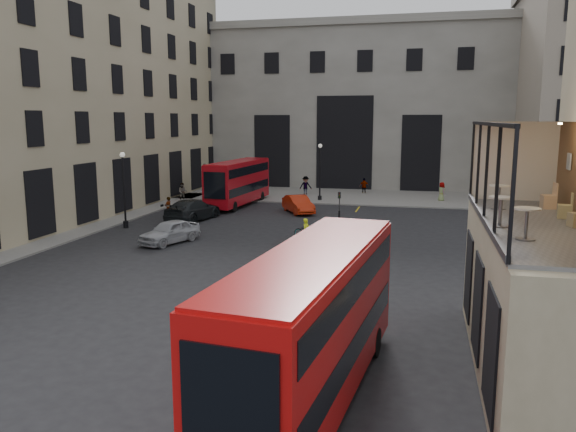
% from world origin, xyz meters
% --- Properties ---
extents(ground, '(140.00, 140.00, 0.00)m').
position_xyz_m(ground, '(0.00, 0.00, 0.00)').
color(ground, black).
rests_on(ground, ground).
extents(host_frontage, '(3.00, 11.00, 4.50)m').
position_xyz_m(host_frontage, '(6.50, 0.00, 2.25)').
color(host_frontage, '#C2B491').
rests_on(host_frontage, ground).
extents(cafe_floor, '(3.00, 10.00, 0.10)m').
position_xyz_m(cafe_floor, '(6.50, 0.00, 4.55)').
color(cafe_floor, slate).
rests_on(cafe_floor, host_frontage).
extents(building_left, '(14.60, 50.60, 22.00)m').
position_xyz_m(building_left, '(-26.96, 20.00, 11.38)').
color(building_left, '#C2B491').
rests_on(building_left, ground).
extents(gateway, '(35.00, 10.60, 18.00)m').
position_xyz_m(gateway, '(-5.00, 47.99, 9.39)').
color(gateway, '#9C9A92').
rests_on(gateway, ground).
extents(pavement_far, '(40.00, 12.00, 0.12)m').
position_xyz_m(pavement_far, '(-6.00, 38.00, 0.06)').
color(pavement_far, slate).
rests_on(pavement_far, ground).
extents(pavement_left, '(8.00, 48.00, 0.12)m').
position_xyz_m(pavement_left, '(-22.00, 12.00, 0.06)').
color(pavement_left, slate).
rests_on(pavement_left, ground).
extents(traffic_light_near, '(0.16, 0.20, 3.80)m').
position_xyz_m(traffic_light_near, '(-1.00, 12.00, 2.42)').
color(traffic_light_near, black).
rests_on(traffic_light_near, ground).
extents(traffic_light_far, '(0.16, 0.20, 3.80)m').
position_xyz_m(traffic_light_far, '(-15.00, 28.00, 2.42)').
color(traffic_light_far, black).
rests_on(traffic_light_far, ground).
extents(street_lamp_a, '(0.36, 0.36, 5.33)m').
position_xyz_m(street_lamp_a, '(-17.00, 18.00, 2.39)').
color(street_lamp_a, black).
rests_on(street_lamp_a, ground).
extents(street_lamp_b, '(0.36, 0.36, 5.33)m').
position_xyz_m(street_lamp_b, '(-6.00, 34.00, 2.39)').
color(street_lamp_b, black).
rests_on(street_lamp_b, ground).
extents(bus_near, '(3.45, 10.64, 4.17)m').
position_xyz_m(bus_near, '(0.50, -3.02, 2.34)').
color(bus_near, red).
rests_on(bus_near, ground).
extents(bus_far, '(2.91, 10.03, 3.95)m').
position_xyz_m(bus_far, '(-12.54, 29.72, 2.22)').
color(bus_far, '#A30B14').
rests_on(bus_far, ground).
extents(car_a, '(3.02, 4.53, 1.43)m').
position_xyz_m(car_a, '(-11.84, 14.20, 0.72)').
color(car_a, '#A6A9AF').
rests_on(car_a, ground).
extents(car_b, '(3.53, 4.46, 1.42)m').
position_xyz_m(car_b, '(-6.54, 27.08, 0.71)').
color(car_b, '#B3230B').
rests_on(car_b, ground).
extents(car_c, '(3.08, 5.83, 1.61)m').
position_xyz_m(car_c, '(-13.58, 21.89, 0.81)').
color(car_c, black).
rests_on(car_c, ground).
extents(bicycle, '(1.98, 1.22, 0.98)m').
position_xyz_m(bicycle, '(-3.80, 17.28, 0.49)').
color(bicycle, gray).
rests_on(bicycle, ground).
extents(cyclist, '(0.59, 0.68, 1.58)m').
position_xyz_m(cyclist, '(-3.58, 15.92, 0.79)').
color(cyclist, '#F2FF1A').
rests_on(cyclist, ground).
extents(pedestrian_a, '(0.99, 0.87, 1.71)m').
position_xyz_m(pedestrian_a, '(-18.53, 31.24, 0.85)').
color(pedestrian_a, gray).
rests_on(pedestrian_a, ground).
extents(pedestrian_b, '(1.45, 1.23, 1.95)m').
position_xyz_m(pedestrian_b, '(-8.04, 37.34, 0.98)').
color(pedestrian_b, gray).
rests_on(pedestrian_b, ground).
extents(pedestrian_c, '(1.02, 0.60, 1.63)m').
position_xyz_m(pedestrian_c, '(-2.48, 40.00, 0.81)').
color(pedestrian_c, gray).
rests_on(pedestrian_c, ground).
extents(pedestrian_d, '(0.93, 1.06, 1.82)m').
position_xyz_m(pedestrian_d, '(5.04, 36.25, 0.91)').
color(pedestrian_d, gray).
rests_on(pedestrian_d, ground).
extents(pedestrian_e, '(0.56, 0.70, 1.67)m').
position_xyz_m(pedestrian_e, '(-15.76, 22.29, 0.83)').
color(pedestrian_e, gray).
rests_on(pedestrian_e, ground).
extents(cafe_table_near, '(0.65, 0.65, 0.81)m').
position_xyz_m(cafe_table_near, '(5.77, -2.34, 5.14)').
color(cafe_table_near, white).
rests_on(cafe_table_near, cafe_floor).
extents(cafe_table_mid, '(0.68, 0.68, 0.85)m').
position_xyz_m(cafe_table_mid, '(5.37, -0.65, 5.16)').
color(cafe_table_mid, beige).
rests_on(cafe_table_mid, cafe_floor).
extents(cafe_table_far, '(0.65, 0.65, 0.81)m').
position_xyz_m(cafe_table_far, '(5.72, 2.65, 5.14)').
color(cafe_table_far, silver).
rests_on(cafe_table_far, cafe_floor).
extents(cafe_chair_c, '(0.44, 0.44, 0.79)m').
position_xyz_m(cafe_chair_c, '(7.47, 1.22, 4.84)').
color(cafe_chair_c, tan).
rests_on(cafe_chair_c, cafe_floor).
extents(cafe_chair_d, '(0.48, 0.48, 0.87)m').
position_xyz_m(cafe_chair_d, '(7.39, 3.14, 4.87)').
color(cafe_chair_d, tan).
rests_on(cafe_chair_d, cafe_floor).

